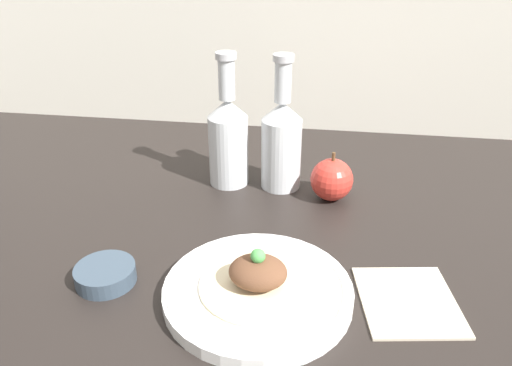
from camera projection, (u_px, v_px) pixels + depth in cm
name	position (u px, v px, depth cm)	size (l,w,h in cm)	color
ground_plane	(213.00, 247.00, 84.67)	(180.00, 110.00, 4.00)	black
plate	(258.00, 290.00, 69.79)	(26.62, 26.62, 2.35)	white
plated_food	(258.00, 276.00, 68.60)	(16.45, 16.45, 6.21)	beige
cider_bottle_left	(228.00, 137.00, 97.01)	(7.76, 7.76, 26.26)	silver
cider_bottle_right	(281.00, 140.00, 95.64)	(7.76, 7.76, 26.26)	silver
apple	(332.00, 180.00, 93.68)	(8.04, 8.04, 9.58)	red
napkin	(408.00, 300.00, 69.32)	(15.21, 16.52, 0.80)	beige
dipping_bowl	(105.00, 274.00, 72.88)	(8.84, 8.84, 2.58)	#384756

